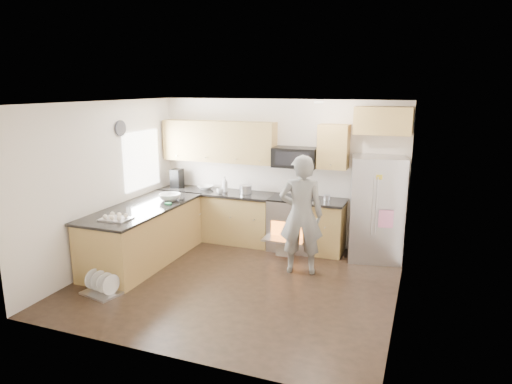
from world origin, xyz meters
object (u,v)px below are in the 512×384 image
at_px(stove_range, 292,212).
at_px(dish_rack, 103,288).
at_px(person, 301,215).
at_px(refrigerator, 376,209).

height_order(stove_range, dish_rack, stove_range).
height_order(stove_range, person, person).
relative_size(refrigerator, person, 0.94).
distance_m(refrigerator, person, 1.41).
relative_size(person, dish_rack, 3.10).
height_order(person, dish_rack, person).
xyz_separation_m(person, dish_rack, (-2.37, -1.71, -0.83)).
relative_size(stove_range, refrigerator, 1.04).
bearing_deg(person, refrigerator, -149.82).
height_order(refrigerator, dish_rack, refrigerator).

